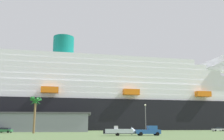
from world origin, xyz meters
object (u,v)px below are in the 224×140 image
palm_tree (35,104)px  parked_car_yellow_taxi (76,129)px  pickup_truck (149,131)px  small_boat_on_trailer (122,131)px  parked_car_silver_sedan (218,129)px  street_lamp (145,114)px  parked_car_green_wagon (5,130)px  cruise_ship (124,101)px

palm_tree → parked_car_yellow_taxi: size_ratio=2.35×
pickup_truck → parked_car_yellow_taxi: pickup_truck is taller
pickup_truck → palm_tree: bearing=144.4°
small_boat_on_trailer → parked_car_silver_sedan: bearing=42.4°
small_boat_on_trailer → parked_car_yellow_taxi: (-10.86, 40.57, -0.13)m
street_lamp → parked_car_green_wagon: 44.57m
cruise_ship → parked_car_silver_sedan: cruise_ship is taller
pickup_truck → small_boat_on_trailer: (-6.18, 0.07, -0.08)m
cruise_ship → parked_car_yellow_taxi: cruise_ship is taller
cruise_ship → street_lamp: 66.21m
cruise_ship → street_lamp: bearing=-93.6°
cruise_ship → parked_car_silver_sedan: 54.13m
cruise_ship → pickup_truck: cruise_ship is taller
small_boat_on_trailer → parked_car_green_wagon: (-32.94, 28.79, -0.13)m
small_boat_on_trailer → pickup_truck: bearing=-0.6°
cruise_ship → small_boat_on_trailer: cruise_ship is taller
parked_car_yellow_taxi → parked_car_green_wagon: size_ratio=0.92×
small_boat_on_trailer → parked_car_silver_sedan: 61.66m
small_boat_on_trailer → street_lamp: size_ratio=1.01×
palm_tree → parked_car_green_wagon: palm_tree is taller
small_boat_on_trailer → palm_tree: palm_tree is taller
parked_car_green_wagon → parked_car_yellow_taxi: bearing=28.1°
parked_car_silver_sedan → parked_car_green_wagon: same height
parked_car_yellow_taxi → parked_car_silver_sedan: same height
parked_car_yellow_taxi → palm_tree: bearing=-120.5°
pickup_truck → small_boat_on_trailer: 6.18m
pickup_truck → parked_car_green_wagon: (-39.12, 28.85, -0.21)m
small_boat_on_trailer → parked_car_green_wagon: small_boat_on_trailer is taller
cruise_ship → parked_car_yellow_taxi: 51.48m
street_lamp → parked_car_silver_sedan: street_lamp is taller
palm_tree → parked_car_silver_sedan: palm_tree is taller
small_boat_on_trailer → cruise_ship: bearing=80.3°
cruise_ship → street_lamp: cruise_ship is taller
pickup_truck → street_lamp: 18.77m
small_boat_on_trailer → palm_tree: bearing=137.8°
parked_car_yellow_taxi → parked_car_green_wagon: same height
small_boat_on_trailer → street_lamp: (9.99, 17.76, 4.56)m
street_lamp → parked_car_green_wagon: size_ratio=1.73×
palm_tree → parked_car_yellow_taxi: palm_tree is taller
cruise_ship → pickup_truck: size_ratio=47.60×
street_lamp → parked_car_silver_sedan: (35.58, 23.78, -4.69)m
palm_tree → street_lamp: bearing=-4.9°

